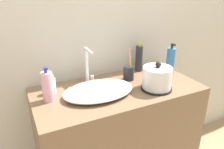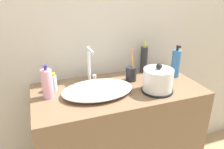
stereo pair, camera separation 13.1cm
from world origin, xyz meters
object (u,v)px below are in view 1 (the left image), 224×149
object	(u,v)px
faucet	(88,64)
lotion_bottle	(170,61)
mouthwash_bottle	(139,58)
hand_cream_bottle	(52,85)
toothbrush_cup	(129,73)
shampoo_bottle	(48,87)
electric_kettle	(157,79)

from	to	relation	value
faucet	lotion_bottle	xyz separation A→B (m)	(0.58, -0.11, -0.03)
mouthwash_bottle	hand_cream_bottle	bearing A→B (deg)	-172.86
toothbrush_cup	lotion_bottle	bearing A→B (deg)	-7.25
toothbrush_cup	shampoo_bottle	world-z (taller)	toothbrush_cup
lotion_bottle	shampoo_bottle	bearing A→B (deg)	-179.00
faucet	electric_kettle	size ratio (longest dim) A/B	1.24
shampoo_bottle	faucet	bearing A→B (deg)	24.48
toothbrush_cup	shampoo_bottle	size ratio (longest dim) A/B	1.10
toothbrush_cup	hand_cream_bottle	bearing A→B (deg)	176.76
toothbrush_cup	lotion_bottle	world-z (taller)	same
electric_kettle	toothbrush_cup	xyz separation A→B (m)	(-0.08, 0.20, -0.02)
electric_kettle	mouthwash_bottle	world-z (taller)	mouthwash_bottle
lotion_bottle	hand_cream_bottle	distance (m)	0.83
mouthwash_bottle	shampoo_bottle	bearing A→B (deg)	-166.52
electric_kettle	hand_cream_bottle	world-z (taller)	electric_kettle
electric_kettle	lotion_bottle	xyz separation A→B (m)	(0.23, 0.16, 0.03)
electric_kettle	toothbrush_cup	world-z (taller)	toothbrush_cup
faucet	toothbrush_cup	bearing A→B (deg)	-15.70
faucet	shampoo_bottle	world-z (taller)	faucet
faucet	hand_cream_bottle	bearing A→B (deg)	-169.68
hand_cream_bottle	faucet	bearing A→B (deg)	10.32
faucet	mouthwash_bottle	bearing A→B (deg)	5.22
shampoo_bottle	hand_cream_bottle	bearing A→B (deg)	65.92
toothbrush_cup	mouthwash_bottle	xyz separation A→B (m)	(0.15, 0.11, 0.05)
mouthwash_bottle	hand_cream_bottle	distance (m)	0.66
shampoo_bottle	mouthwash_bottle	size ratio (longest dim) A/B	0.88
lotion_bottle	faucet	bearing A→B (deg)	168.88
shampoo_bottle	hand_cream_bottle	xyz separation A→B (m)	(0.04, 0.08, -0.03)
faucet	lotion_bottle	world-z (taller)	faucet
lotion_bottle	shampoo_bottle	xyz separation A→B (m)	(-0.86, -0.02, -0.01)
hand_cream_bottle	electric_kettle	bearing A→B (deg)	-21.14
faucet	mouthwash_bottle	size ratio (longest dim) A/B	1.02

